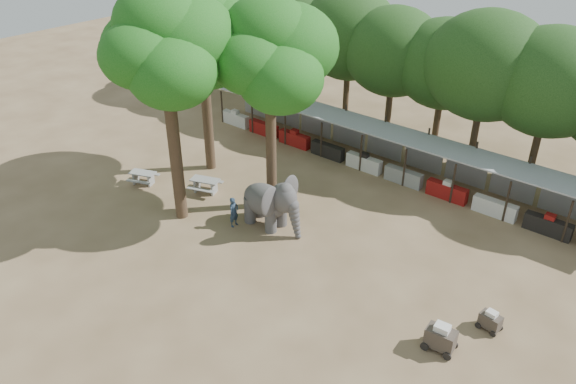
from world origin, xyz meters
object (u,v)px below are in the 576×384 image
Objects in this scene: yard_tree_back at (270,53)px; picnic_table_near at (143,176)px; elephant at (272,202)px; cart_front at (441,337)px; yard_tree_left at (202,36)px; handler at (234,212)px; cart_back at (490,320)px; yard_tree_center at (165,46)px; picnic_table_far at (205,184)px.

picnic_table_near is at bearing -156.19° from yard_tree_back.
elephant is 11.12m from cart_front.
yard_tree_left reaches higher than handler.
yard_tree_back reaches higher than yard_tree_left.
cart_back is at bearing -8.12° from yard_tree_back.
elephant is at bearing -173.02° from cart_back.
elephant is (7.56, -2.81, -6.76)m from yard_tree_left.
yard_tree_back is at bearing 130.80° from elephant.
yard_tree_center reaches higher than handler.
yard_tree_center is at bearing -154.16° from elephant.
picnic_table_near is at bearing -168.84° from cart_back.
yard_tree_left is 8.37m from picnic_table_far.
yard_tree_center is 17.62m from cart_front.
yard_tree_back reaches higher than cart_back.
yard_tree_center is 5.04m from yard_tree_back.
handler reaches higher than cart_front.
yard_tree_back reaches higher than elephant.
handler is at bearing -34.01° from yard_tree_left.
elephant is at bearing -20.43° from yard_tree_left.
yard_tree_left reaches higher than elephant.
yard_tree_left is at bearing 49.67° from picnic_table_near.
cart_front is 1.32× the size of cart_back.
cart_front is 2.56m from cart_back.
elephant is 2.81× the size of cart_front.
picnic_table_far reaches higher than picnic_table_near.
cart_front reaches higher than picnic_table_far.
picnic_table_near is 0.93× the size of picnic_table_far.
yard_tree_back is 11.25× the size of cart_back.
elephant is 2.08m from handler.
cart_back is at bearing -18.63° from picnic_table_near.
handler reaches higher than picnic_table_far.
handler is at bearing -141.21° from elephant.
cart_back is at bearing -8.53° from yard_tree_left.
yard_tree_center is 5.79× the size of picnic_table_far.
cart_front is at bearing -29.83° from picnic_table_far.
cart_front is at bearing -0.92° from yard_tree_center.
yard_tree_center is 18.74m from cart_back.
cart_back is at bearing -0.29° from elephant.
yard_tree_left is 10.91× the size of cart_back.
cart_front is at bearing -12.47° from elephant.
picnic_table_near is (-8.94, -1.44, -0.94)m from elephant.
yard_tree_left is 6.61× the size of handler.
picnic_table_near is 3.97m from picnic_table_far.
handler is 7.40m from picnic_table_near.
yard_tree_back is 7.49m from elephant.
yard_tree_left reaches higher than cart_front.
cart_back is (17.23, -0.35, -0.09)m from picnic_table_far.
handler is at bearing 17.53° from yard_tree_center.
elephant reaches higher than picnic_table_far.
elephant is (1.56, -1.81, -7.10)m from yard_tree_back.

